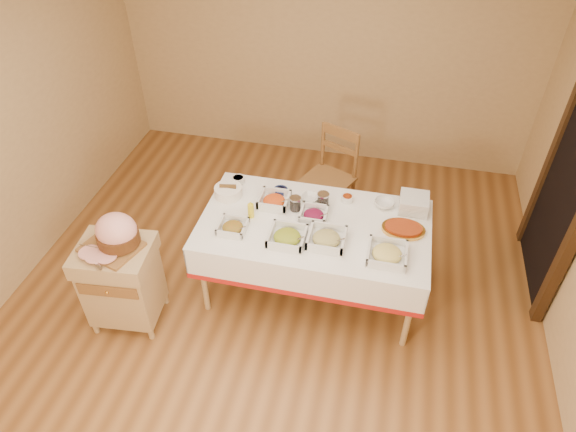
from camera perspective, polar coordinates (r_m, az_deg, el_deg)
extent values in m
plane|color=brown|center=(4.45, -1.96, -10.15)|extent=(5.00, 5.00, 0.00)
plane|color=tan|center=(5.70, 4.33, 18.22)|extent=(4.50, 0.00, 4.50)
cube|color=black|center=(4.57, 28.90, 3.31)|extent=(0.06, 0.90, 2.10)
cube|color=#352111|center=(4.97, 27.73, 6.72)|extent=(0.08, 0.10, 2.10)
cube|color=tan|center=(4.09, 2.94, -1.15)|extent=(1.80, 1.00, 0.04)
cylinder|color=tan|center=(4.24, -9.35, -6.97)|extent=(0.05, 0.05, 0.71)
cylinder|color=tan|center=(4.80, -5.92, 0.18)|extent=(0.05, 0.05, 0.71)
cylinder|color=tan|center=(4.05, 13.29, -10.70)|extent=(0.05, 0.05, 0.71)
cylinder|color=tan|center=(4.64, 13.78, -2.75)|extent=(0.05, 0.05, 0.71)
cube|color=white|center=(4.07, 2.95, -0.89)|extent=(1.82, 1.02, 0.01)
cube|color=tan|center=(4.31, -17.80, -7.46)|extent=(0.56, 0.48, 0.56)
cube|color=tan|center=(4.07, -18.77, -4.13)|extent=(0.60, 0.52, 0.14)
cube|color=brown|center=(4.06, -19.70, -7.87)|extent=(0.46, 0.06, 0.11)
sphere|color=gold|center=(4.06, -19.76, -7.97)|extent=(0.03, 0.03, 0.03)
cylinder|color=tan|center=(4.56, -20.64, -11.28)|extent=(0.05, 0.05, 0.09)
cylinder|color=tan|center=(4.75, -18.50, -7.95)|extent=(0.05, 0.05, 0.09)
cylinder|color=tan|center=(4.36, -15.29, -12.70)|extent=(0.05, 0.05, 0.09)
cylinder|color=tan|center=(4.56, -13.34, -9.14)|extent=(0.05, 0.05, 0.09)
cube|color=brown|center=(4.98, 4.38, 3.92)|extent=(0.57, 0.56, 0.03)
cylinder|color=brown|center=(5.09, 1.31, 1.40)|extent=(0.04, 0.04, 0.47)
cylinder|color=brown|center=(5.34, 3.67, 3.43)|extent=(0.04, 0.04, 0.47)
cylinder|color=brown|center=(4.94, 4.87, -0.25)|extent=(0.04, 0.04, 0.47)
cylinder|color=brown|center=(5.19, 7.12, 1.93)|extent=(0.04, 0.04, 0.47)
cylinder|color=brown|center=(5.06, 3.90, 7.84)|extent=(0.04, 0.04, 0.50)
cylinder|color=brown|center=(4.91, 7.58, 6.39)|extent=(0.04, 0.04, 0.50)
cube|color=brown|center=(4.87, 5.88, 9.19)|extent=(0.38, 0.19, 0.09)
cube|color=brown|center=(4.02, -19.02, -3.29)|extent=(0.41, 0.32, 0.03)
ellipsoid|color=#F0A39B|center=(3.93, -18.55, -1.49)|extent=(0.30, 0.27, 0.26)
cylinder|color=#4F2B12|center=(3.97, -18.34, -2.26)|extent=(0.31, 0.31, 0.10)
cube|color=silver|center=(3.94, -20.79, -4.54)|extent=(0.26, 0.11, 0.00)
cylinder|color=silver|center=(4.01, -20.42, -3.34)|extent=(0.30, 0.09, 0.01)
cube|color=silver|center=(4.03, -6.14, -1.47)|extent=(0.22, 0.22, 0.01)
ellipsoid|color=red|center=(4.01, -6.16, -1.25)|extent=(0.16, 0.16, 0.06)
cylinder|color=silver|center=(3.98, -5.61, -1.51)|extent=(0.13, 0.01, 0.10)
cube|color=silver|center=(3.91, -0.09, -2.63)|extent=(0.28, 0.28, 0.02)
ellipsoid|color=gold|center=(3.90, -0.09, -2.34)|extent=(0.21, 0.21, 0.07)
cylinder|color=silver|center=(3.86, 0.70, -2.72)|extent=(0.15, 0.01, 0.11)
cube|color=silver|center=(3.91, 4.29, -2.82)|extent=(0.28, 0.28, 0.02)
ellipsoid|color=tan|center=(3.89, 4.31, -2.53)|extent=(0.21, 0.21, 0.07)
cylinder|color=silver|center=(3.86, 5.14, -2.91)|extent=(0.16, 0.01, 0.11)
cube|color=silver|center=(3.85, 10.90, -4.42)|extent=(0.29, 0.29, 0.02)
ellipsoid|color=#D9CA67|center=(3.83, 10.95, -4.13)|extent=(0.22, 0.22, 0.08)
cylinder|color=silver|center=(3.81, 11.86, -4.55)|extent=(0.15, 0.01, 0.11)
cube|color=silver|center=(4.25, -1.55, 1.45)|extent=(0.24, 0.24, 0.02)
ellipsoid|color=#D74710|center=(4.23, -1.55, 1.71)|extent=(0.19, 0.19, 0.06)
cylinder|color=silver|center=(4.20, -0.93, 1.47)|extent=(0.16, 0.01, 0.12)
cube|color=silver|center=(4.12, 2.85, -0.09)|extent=(0.21, 0.21, 0.01)
ellipsoid|color=maroon|center=(4.10, 2.86, 0.13)|extent=(0.16, 0.16, 0.06)
cylinder|color=silver|center=(4.08, 3.46, -0.09)|extent=(0.14, 0.01, 0.10)
cylinder|color=silver|center=(4.50, -5.54, 4.03)|extent=(0.11, 0.11, 0.05)
cylinder|color=black|center=(4.49, -5.56, 4.20)|extent=(0.09, 0.09, 0.02)
cylinder|color=navy|center=(4.35, -0.82, 2.77)|extent=(0.12, 0.12, 0.05)
cylinder|color=maroon|center=(4.34, -0.82, 2.94)|extent=(0.09, 0.09, 0.02)
cylinder|color=silver|center=(4.30, 6.60, 1.96)|extent=(0.10, 0.10, 0.05)
cylinder|color=#D74710|center=(4.29, 6.62, 2.13)|extent=(0.08, 0.08, 0.02)
imported|color=silver|center=(4.29, 2.49, 2.04)|extent=(0.17, 0.17, 0.04)
imported|color=silver|center=(4.29, 10.66, 1.40)|extent=(0.17, 0.17, 0.05)
cylinder|color=silver|center=(4.16, 0.82, 1.32)|extent=(0.09, 0.09, 0.11)
cylinder|color=silver|center=(4.13, 0.83, 1.97)|extent=(0.09, 0.09, 0.01)
cylinder|color=black|center=(4.17, 0.82, 1.16)|extent=(0.07, 0.07, 0.08)
cylinder|color=silver|center=(4.21, 3.91, 1.73)|extent=(0.09, 0.09, 0.11)
cylinder|color=silver|center=(4.17, 3.95, 2.40)|extent=(0.10, 0.10, 0.01)
cylinder|color=black|center=(4.22, 3.90, 1.56)|extent=(0.08, 0.08, 0.08)
cylinder|color=yellow|center=(4.10, -4.15, 0.59)|extent=(0.05, 0.05, 0.13)
cone|color=yellow|center=(4.05, -4.20, 1.44)|extent=(0.03, 0.03, 0.03)
cylinder|color=white|center=(4.35, -6.65, 2.72)|extent=(0.23, 0.23, 0.08)
cube|color=silver|center=(4.32, 13.68, 0.80)|extent=(0.23, 0.23, 0.01)
cube|color=silver|center=(4.31, 13.71, 0.94)|extent=(0.23, 0.23, 0.01)
cube|color=silver|center=(4.30, 13.74, 1.09)|extent=(0.23, 0.23, 0.01)
cube|color=silver|center=(4.29, 13.77, 1.24)|extent=(0.23, 0.23, 0.01)
cube|color=silver|center=(4.28, 13.80, 1.39)|extent=(0.23, 0.23, 0.01)
cube|color=silver|center=(4.27, 13.83, 1.54)|extent=(0.23, 0.23, 0.01)
cube|color=silver|center=(4.26, 13.86, 1.69)|extent=(0.23, 0.23, 0.01)
cube|color=silver|center=(4.26, 13.89, 1.84)|extent=(0.23, 0.23, 0.01)
cube|color=silver|center=(4.25, 13.92, 1.99)|extent=(0.23, 0.23, 0.01)
ellipsoid|color=gold|center=(4.09, 12.69, -1.45)|extent=(0.34, 0.24, 0.03)
ellipsoid|color=#973410|center=(4.08, 12.71, -1.32)|extent=(0.29, 0.20, 0.03)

